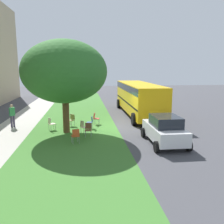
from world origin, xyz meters
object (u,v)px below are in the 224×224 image
parked_car (164,130)px  chair_3 (96,118)px  chair_0 (88,129)px  street_tree (64,72)px  chair_2 (91,121)px  chair_4 (51,123)px  chair_5 (76,135)px  school_bus (139,96)px  pedestrian_0 (12,115)px  chair_1 (84,126)px  chair_6 (72,119)px

parked_car → chair_3: bearing=34.7°
chair_0 → parked_car: 4.72m
street_tree → chair_0: bearing=-130.7°
chair_2 → chair_4: same height
chair_3 → parked_car: size_ratio=0.24×
chair_4 → chair_5: 3.72m
chair_3 → school_bus: bearing=-51.3°
chair_0 → parked_car: bearing=-114.3°
street_tree → parked_car: bearing=-119.0°
school_bus → pedestrian_0: school_bus is taller
chair_3 → chair_4: size_ratio=1.00×
chair_3 → chair_4: same height
chair_5 → chair_2: bearing=-15.6°
chair_2 → chair_3: (1.26, -0.42, 0.00)m
chair_1 → pedestrian_0: pedestrian_0 is taller
chair_2 → chair_3: same height
chair_1 → pedestrian_0: (2.42, 5.16, 0.41)m
chair_2 → chair_6: same height
street_tree → parked_car: street_tree is taller
parked_car → school_bus: (8.57, -0.44, 0.92)m
chair_1 → chair_3: bearing=-19.5°
chair_6 → school_bus: school_bus is taller
chair_5 → chair_1: bearing=-12.4°
chair_6 → pedestrian_0: size_ratio=0.52×
chair_0 → chair_3: 3.40m
chair_6 → school_bus: 7.05m
chair_5 → chair_6: bearing=5.6°
school_bus → pedestrian_0: size_ratio=6.15×
chair_0 → street_tree: bearing=49.3°
chair_6 → parked_car: parked_car is taller
street_tree → chair_4: 3.75m
parked_car → chair_5: bearing=83.3°
chair_1 → school_bus: 7.86m
chair_1 → chair_3: 2.77m
chair_3 → chair_5: 4.89m
chair_0 → chair_2: 2.09m
chair_3 → street_tree: bearing=135.3°
chair_4 → chair_2: bearing=-86.5°
street_tree → pedestrian_0: street_tree is taller
street_tree → chair_1: 3.75m
chair_1 → school_bus: school_bus is taller
street_tree → chair_2: bearing=-63.2°
street_tree → pedestrian_0: size_ratio=3.61×
chair_2 → chair_3: size_ratio=1.00×
chair_0 → pedestrian_0: 6.31m
parked_car → chair_1: bearing=59.8°
chair_6 → street_tree: bearing=171.5°
chair_2 → chair_6: bearing=56.2°
chair_3 → parked_car: bearing=-145.3°
chair_0 → chair_4: bearing=53.0°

